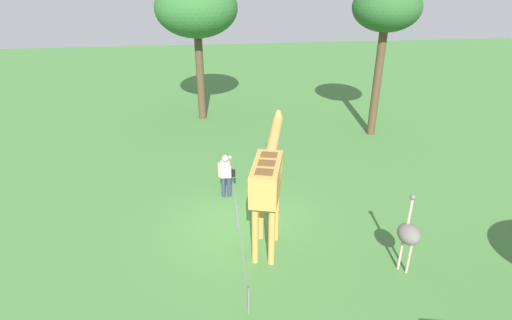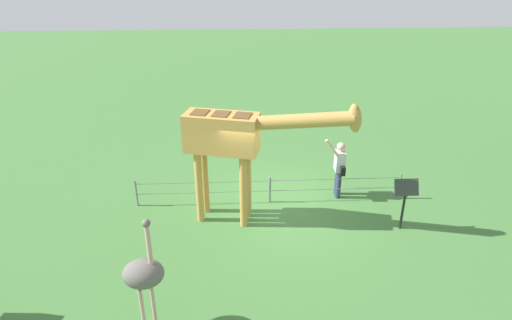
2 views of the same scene
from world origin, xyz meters
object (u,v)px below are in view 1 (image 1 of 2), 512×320
at_px(giraffe, 268,176).
at_px(ostrich, 409,234).
at_px(tree_east, 386,10).
at_px(visitor, 226,174).
at_px(info_sign, 269,155).
at_px(tree_northeast, 196,9).

height_order(giraffe, ostrich, giraffe).
bearing_deg(ostrich, tree_east, -15.65).
bearing_deg(visitor, info_sign, -54.04).
bearing_deg(tree_northeast, ostrich, -156.95).
bearing_deg(tree_northeast, info_sign, -160.15).
bearing_deg(tree_east, info_sign, 124.81).
relative_size(tree_east, tree_northeast, 0.98).
height_order(giraffe, info_sign, giraffe).
bearing_deg(ostrich, tree_northeast, 23.05).
xyz_separation_m(visitor, ostrich, (-4.35, -4.43, 0.27)).
height_order(ostrich, tree_east, tree_east).
bearing_deg(tree_east, giraffe, 141.92).
distance_m(tree_east, tree_northeast, 8.45).
bearing_deg(info_sign, visitor, 125.96).
relative_size(giraffe, tree_northeast, 0.59).
relative_size(ostrich, tree_east, 0.34).
distance_m(visitor, tree_east, 9.76).
relative_size(ostrich, info_sign, 1.70).
relative_size(giraffe, ostrich, 1.76).
bearing_deg(tree_east, ostrich, 164.35).
xyz_separation_m(ostrich, tree_east, (9.29, -2.60, 4.34)).
distance_m(giraffe, tree_northeast, 11.35).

